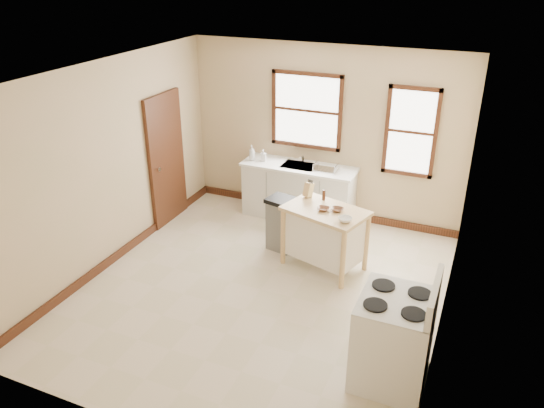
{
  "coord_description": "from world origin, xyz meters",
  "views": [
    {
      "loc": [
        2.42,
        -5.29,
        3.99
      ],
      "look_at": [
        -0.01,
        0.4,
        1.07
      ],
      "focal_mm": 35.0,
      "sensor_mm": 36.0,
      "label": 1
    }
  ],
  "objects_px": {
    "gas_stove": "(394,329)",
    "bowl_a": "(323,209)",
    "soap_bottle_b": "(263,155)",
    "knife_block": "(308,190)",
    "bowl_b": "(337,210)",
    "kitchen_island": "(324,238)",
    "pepper_grinder": "(324,195)",
    "trash_bin": "(282,224)",
    "soap_bottle_a": "(252,153)",
    "dish_rack": "(326,167)",
    "bowl_c": "(345,220)"
  },
  "relations": [
    {
      "from": "soap_bottle_a",
      "to": "bowl_a",
      "type": "distance_m",
      "value": 2.09
    },
    {
      "from": "pepper_grinder",
      "to": "gas_stove",
      "type": "height_order",
      "value": "gas_stove"
    },
    {
      "from": "dish_rack",
      "to": "bowl_b",
      "type": "distance_m",
      "value": 1.41
    },
    {
      "from": "soap_bottle_a",
      "to": "gas_stove",
      "type": "relative_size",
      "value": 0.21
    },
    {
      "from": "pepper_grinder",
      "to": "bowl_b",
      "type": "relative_size",
      "value": 0.91
    },
    {
      "from": "soap_bottle_b",
      "to": "pepper_grinder",
      "type": "height_order",
      "value": "soap_bottle_b"
    },
    {
      "from": "dish_rack",
      "to": "kitchen_island",
      "type": "distance_m",
      "value": 1.46
    },
    {
      "from": "bowl_b",
      "to": "soap_bottle_a",
      "type": "bearing_deg",
      "value": 146.24
    },
    {
      "from": "soap_bottle_b",
      "to": "knife_block",
      "type": "bearing_deg",
      "value": -53.16
    },
    {
      "from": "bowl_c",
      "to": "trash_bin",
      "type": "xyz_separation_m",
      "value": [
        -1.07,
        0.49,
        -0.51
      ]
    },
    {
      "from": "kitchen_island",
      "to": "bowl_b",
      "type": "height_order",
      "value": "bowl_b"
    },
    {
      "from": "soap_bottle_a",
      "to": "pepper_grinder",
      "type": "distance_m",
      "value": 1.83
    },
    {
      "from": "trash_bin",
      "to": "bowl_c",
      "type": "bearing_deg",
      "value": -12.35
    },
    {
      "from": "soap_bottle_a",
      "to": "bowl_a",
      "type": "xyz_separation_m",
      "value": [
        1.65,
        -1.27,
        -0.14
      ]
    },
    {
      "from": "soap_bottle_a",
      "to": "soap_bottle_b",
      "type": "bearing_deg",
      "value": -7.33
    },
    {
      "from": "knife_block",
      "to": "pepper_grinder",
      "type": "relative_size",
      "value": 1.33
    },
    {
      "from": "trash_bin",
      "to": "gas_stove",
      "type": "height_order",
      "value": "gas_stove"
    },
    {
      "from": "bowl_b",
      "to": "gas_stove",
      "type": "relative_size",
      "value": 0.13
    },
    {
      "from": "bowl_b",
      "to": "kitchen_island",
      "type": "bearing_deg",
      "value": -175.2
    },
    {
      "from": "soap_bottle_a",
      "to": "bowl_c",
      "type": "xyz_separation_m",
      "value": [
        2.01,
        -1.48,
        -0.13
      ]
    },
    {
      "from": "dish_rack",
      "to": "bowl_a",
      "type": "height_order",
      "value": "dish_rack"
    },
    {
      "from": "kitchen_island",
      "to": "bowl_a",
      "type": "bearing_deg",
      "value": -103.07
    },
    {
      "from": "gas_stove",
      "to": "bowl_a",
      "type": "bearing_deg",
      "value": 127.02
    },
    {
      "from": "bowl_b",
      "to": "gas_stove",
      "type": "xyz_separation_m",
      "value": [
        1.15,
        -1.82,
        -0.29
      ]
    },
    {
      "from": "knife_block",
      "to": "bowl_b",
      "type": "height_order",
      "value": "knife_block"
    },
    {
      "from": "soap_bottle_b",
      "to": "trash_bin",
      "type": "relative_size",
      "value": 0.23
    },
    {
      "from": "soap_bottle_a",
      "to": "dish_rack",
      "type": "relative_size",
      "value": 0.7
    },
    {
      "from": "soap_bottle_a",
      "to": "pepper_grinder",
      "type": "relative_size",
      "value": 1.69
    },
    {
      "from": "bowl_c",
      "to": "kitchen_island",
      "type": "bearing_deg",
      "value": 144.04
    },
    {
      "from": "pepper_grinder",
      "to": "gas_stove",
      "type": "relative_size",
      "value": 0.12
    },
    {
      "from": "trash_bin",
      "to": "gas_stove",
      "type": "relative_size",
      "value": 0.66
    },
    {
      "from": "bowl_b",
      "to": "gas_stove",
      "type": "bearing_deg",
      "value": -57.6
    },
    {
      "from": "bowl_a",
      "to": "trash_bin",
      "type": "distance_m",
      "value": 0.91
    },
    {
      "from": "soap_bottle_b",
      "to": "bowl_b",
      "type": "distance_m",
      "value": 2.09
    },
    {
      "from": "trash_bin",
      "to": "soap_bottle_b",
      "type": "bearing_deg",
      "value": 138.2
    },
    {
      "from": "gas_stove",
      "to": "soap_bottle_b",
      "type": "bearing_deg",
      "value": 132.15
    },
    {
      "from": "kitchen_island",
      "to": "pepper_grinder",
      "type": "distance_m",
      "value": 0.6
    },
    {
      "from": "knife_block",
      "to": "trash_bin",
      "type": "distance_m",
      "value": 0.69
    },
    {
      "from": "soap_bottle_a",
      "to": "pepper_grinder",
      "type": "height_order",
      "value": "soap_bottle_a"
    },
    {
      "from": "soap_bottle_b",
      "to": "knife_block",
      "type": "height_order",
      "value": "soap_bottle_b"
    },
    {
      "from": "pepper_grinder",
      "to": "bowl_a",
      "type": "distance_m",
      "value": 0.33
    },
    {
      "from": "gas_stove",
      "to": "bowl_b",
      "type": "bearing_deg",
      "value": 122.4
    },
    {
      "from": "bowl_b",
      "to": "soap_bottle_b",
      "type": "bearing_deg",
      "value": 142.22
    },
    {
      "from": "soap_bottle_b",
      "to": "bowl_b",
      "type": "height_order",
      "value": "soap_bottle_b"
    },
    {
      "from": "soap_bottle_b",
      "to": "bowl_a",
      "type": "relative_size",
      "value": 1.17
    },
    {
      "from": "dish_rack",
      "to": "bowl_a",
      "type": "xyz_separation_m",
      "value": [
        0.4,
        -1.34,
        -0.06
      ]
    },
    {
      "from": "pepper_grinder",
      "to": "bowl_c",
      "type": "distance_m",
      "value": 0.69
    },
    {
      "from": "kitchen_island",
      "to": "trash_bin",
      "type": "height_order",
      "value": "kitchen_island"
    },
    {
      "from": "soap_bottle_b",
      "to": "knife_block",
      "type": "distance_m",
      "value": 1.51
    },
    {
      "from": "knife_block",
      "to": "trash_bin",
      "type": "relative_size",
      "value": 0.25
    }
  ]
}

